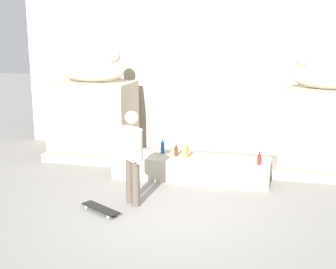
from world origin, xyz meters
TOP-DOWN VIEW (x-y plane):
  - ground_plane at (0.00, 0.00)m, footprint 40.00×40.00m
  - facade_wall at (0.00, 4.62)m, footprint 9.65×0.60m
  - pedestal_left at (-2.64, 3.35)m, footprint 1.88×1.31m
  - pedestal_right at (2.64, 3.35)m, footprint 1.88×1.31m
  - statue_reclining_left at (-2.61, 3.35)m, footprint 1.62×0.61m
  - statue_reclining_right at (2.61, 3.35)m, footprint 1.69×0.93m
  - ledge_block at (0.00, 2.10)m, footprint 3.16×0.81m
  - skater at (-0.72, 0.48)m, footprint 0.43×0.39m
  - skateboard at (-1.14, 0.00)m, footprint 0.79×0.58m
  - bottle_brown at (-0.32, 2.12)m, footprint 0.08×0.08m
  - bottle_blue at (-0.64, 2.26)m, footprint 0.08×0.08m
  - bottle_orange at (-0.07, 2.06)m, footprint 0.06×0.06m
  - bottle_red at (1.37, 1.90)m, footprint 0.07×0.07m
  - stair_step at (0.00, 2.67)m, footprint 7.17×0.50m

SIDE VIEW (x-z plane):
  - ground_plane at x=0.00m, z-range 0.00..0.00m
  - skateboard at x=-1.14m, z-range 0.02..0.10m
  - stair_step at x=0.00m, z-range 0.00..0.19m
  - ledge_block at x=0.00m, z-range 0.00..0.46m
  - bottle_brown at x=-0.32m, z-range 0.43..0.69m
  - bottle_red at x=1.37m, z-range 0.43..0.70m
  - bottle_orange at x=-0.07m, z-range 0.43..0.73m
  - bottle_blue at x=-0.64m, z-range 0.43..0.75m
  - pedestal_left at x=-2.64m, z-range 0.00..1.77m
  - pedestal_right at x=2.64m, z-range 0.00..1.77m
  - skater at x=-0.72m, z-range 0.09..1.76m
  - statue_reclining_left at x=-2.61m, z-range 1.66..2.44m
  - statue_reclining_right at x=2.61m, z-range 1.66..2.44m
  - facade_wall at x=0.00m, z-range 0.00..6.00m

